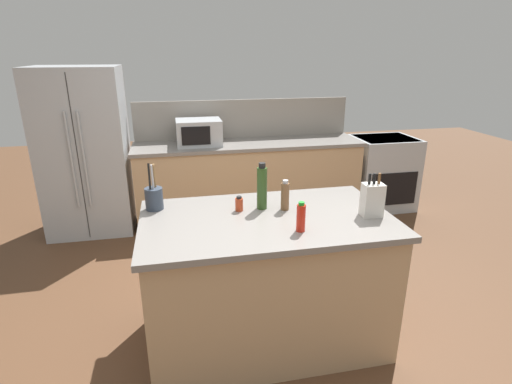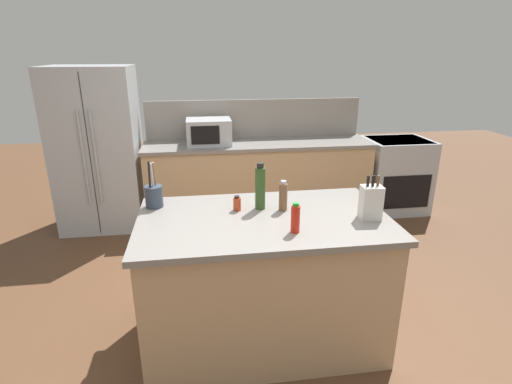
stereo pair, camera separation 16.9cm
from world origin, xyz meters
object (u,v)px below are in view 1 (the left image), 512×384
at_px(microwave, 199,132).
at_px(spice_jar_paprika, 239,204).
at_px(olive_oil_bottle, 262,187).
at_px(refrigerator, 85,152).
at_px(utensil_crock, 154,198).
at_px(knife_block, 372,200).
at_px(pepper_grinder, 285,196).
at_px(hot_sauce_bottle, 301,217).
at_px(range_oven, 382,172).

xyz_separation_m(microwave, spice_jar_paprika, (0.12, -2.05, -0.10)).
distance_m(olive_oil_bottle, spice_jar_paprika, 0.19).
bearing_deg(microwave, refrigerator, 177.65).
bearing_deg(refrigerator, utensil_crock, -67.60).
distance_m(knife_block, pepper_grinder, 0.57).
distance_m(microwave, knife_block, 2.50).
xyz_separation_m(refrigerator, hot_sauce_bottle, (1.67, -2.50, 0.12)).
height_order(range_oven, olive_oil_bottle, olive_oil_bottle).
relative_size(utensil_crock, olive_oil_bottle, 0.99).
height_order(microwave, knife_block, knife_block).
bearing_deg(utensil_crock, range_oven, 34.49).
distance_m(refrigerator, microwave, 1.26).
bearing_deg(microwave, utensil_crock, -103.04).
distance_m(microwave, pepper_grinder, 2.14).
xyz_separation_m(range_oven, microwave, (-2.33, 0.00, 0.62)).
bearing_deg(olive_oil_bottle, refrigerator, 126.06).
xyz_separation_m(knife_block, olive_oil_bottle, (-0.67, 0.27, 0.04)).
bearing_deg(olive_oil_bottle, pepper_grinder, -19.30).
bearing_deg(refrigerator, pepper_grinder, -52.07).
bearing_deg(refrigerator, spice_jar_paprika, -57.03).
height_order(knife_block, olive_oil_bottle, olive_oil_bottle).
height_order(refrigerator, microwave, refrigerator).
xyz_separation_m(knife_block, pepper_grinder, (-0.52, 0.22, -0.01)).
bearing_deg(microwave, range_oven, -0.00).
bearing_deg(utensil_crock, pepper_grinder, -12.31).
bearing_deg(hot_sauce_bottle, range_oven, 52.02).
xyz_separation_m(refrigerator, knife_block, (2.19, -2.37, 0.15)).
distance_m(refrigerator, utensil_crock, 2.12).
relative_size(utensil_crock, hot_sauce_bottle, 1.72).
bearing_deg(spice_jar_paprika, refrigerator, 122.97).
xyz_separation_m(hot_sauce_bottle, pepper_grinder, (0.00, 0.35, 0.01)).
xyz_separation_m(utensil_crock, hot_sauce_bottle, (0.87, -0.54, 0.01)).
xyz_separation_m(hot_sauce_bottle, spice_jar_paprika, (-0.31, 0.39, -0.04)).
height_order(microwave, olive_oil_bottle, olive_oil_bottle).
bearing_deg(pepper_grinder, range_oven, 47.67).
bearing_deg(pepper_grinder, microwave, 101.45).
bearing_deg(range_oven, knife_block, -120.90).
relative_size(refrigerator, knife_block, 6.24).
bearing_deg(refrigerator, knife_block, -47.20).
height_order(microwave, utensil_crock, utensil_crock).
relative_size(refrigerator, range_oven, 1.97).
height_order(range_oven, hot_sauce_bottle, hot_sauce_bottle).
xyz_separation_m(refrigerator, range_oven, (3.58, -0.05, -0.44)).
xyz_separation_m(refrigerator, spice_jar_paprika, (1.37, -2.11, 0.08)).
height_order(microwave, pepper_grinder, microwave).
distance_m(olive_oil_bottle, pepper_grinder, 0.16).
relative_size(range_oven, microwave, 1.83).
distance_m(refrigerator, pepper_grinder, 2.73).
height_order(refrigerator, knife_block, refrigerator).
relative_size(olive_oil_bottle, spice_jar_paprika, 3.13).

